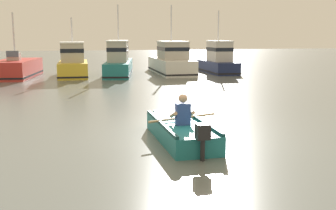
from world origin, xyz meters
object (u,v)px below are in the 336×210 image
Objects in this scene: moored_boat_yellow at (73,64)px; rowboat_with_person at (180,130)px; moored_boat_red at (16,69)px; moored_boat_white at (171,61)px; moored_boat_teal at (119,62)px; moored_boat_navy at (218,61)px.

rowboat_with_person is at bearing -82.02° from moored_boat_yellow.
moored_boat_red is (-5.72, 16.94, 0.27)m from rowboat_with_person.
moored_boat_yellow is 0.73× the size of moored_boat_white.
moored_boat_white is (4.16, 17.17, 0.56)m from rowboat_with_person.
moored_boat_yellow is 0.69× the size of moored_boat_teal.
rowboat_with_person is 0.66× the size of moored_boat_red.
moored_boat_navy is at bearing 0.95° from moored_boat_yellow.
moored_boat_navy is (3.19, -0.42, -0.00)m from moored_boat_white.
rowboat_with_person is 16.95m from moored_boat_teal.
moored_boat_teal is (2.90, 0.35, 0.03)m from moored_boat_yellow.
moored_boat_red is 1.17× the size of moored_boat_yellow.
moored_boat_yellow is at bearing -174.85° from moored_boat_white.
moored_boat_white is at bearing 1.30° from moored_boat_red.
moored_boat_red is 0.81× the size of moored_boat_teal.
moored_boat_teal reaches higher than moored_boat_yellow.
moored_boat_yellow is (3.40, -0.36, 0.28)m from moored_boat_red.
moored_boat_red is at bearing 179.91° from moored_boat_teal.
moored_boat_white is (3.58, 0.23, -0.02)m from moored_boat_teal.
moored_boat_red reaches higher than rowboat_with_person.
moored_boat_red is at bearing 179.12° from moored_boat_navy.
moored_boat_white is (6.49, 0.58, 0.01)m from moored_boat_yellow.
moored_boat_navy is at bearing -0.88° from moored_boat_red.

